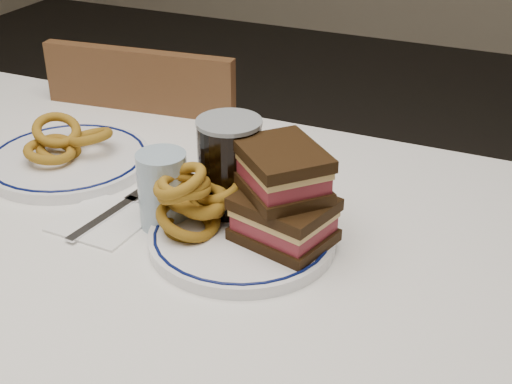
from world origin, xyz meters
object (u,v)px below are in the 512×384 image
at_px(chair_far, 171,200).
at_px(main_plate, 242,237).
at_px(beer_mug, 232,170).
at_px(reuben_sandwich, 283,195).
at_px(far_plate, 68,160).

distance_m(chair_far, main_plate, 0.69).
bearing_deg(beer_mug, reuben_sandwich, -24.05).
bearing_deg(chair_far, far_plate, -84.77).
xyz_separation_m(chair_far, beer_mug, (0.37, -0.42, 0.36)).
relative_size(main_plate, beer_mug, 1.68).
xyz_separation_m(chair_far, main_plate, (0.41, -0.48, 0.28)).
relative_size(reuben_sandwich, far_plate, 0.59).
height_order(main_plate, beer_mug, beer_mug).
height_order(chair_far, beer_mug, beer_mug).
distance_m(reuben_sandwich, far_plate, 0.45).
height_order(beer_mug, far_plate, beer_mug).
bearing_deg(reuben_sandwich, beer_mug, 155.95).
height_order(chair_far, reuben_sandwich, reuben_sandwich).
xyz_separation_m(reuben_sandwich, beer_mug, (-0.10, 0.04, -0.00)).
bearing_deg(chair_far, reuben_sandwich, -44.79).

